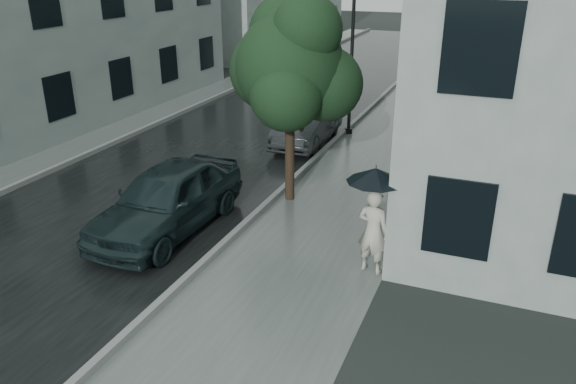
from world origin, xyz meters
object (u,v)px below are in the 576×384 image
at_px(street_tree, 291,65).
at_px(lamp_post, 348,46).
at_px(pedestrian, 373,231).
at_px(car_near, 167,199).
at_px(car_far, 307,124).

relative_size(street_tree, lamp_post, 0.96).
bearing_deg(street_tree, pedestrian, -45.21).
xyz_separation_m(pedestrian, car_near, (-4.88, 0.09, -0.11)).
height_order(pedestrian, lamp_post, lamp_post).
xyz_separation_m(street_tree, car_far, (-1.24, 4.66, -2.86)).
xyz_separation_m(street_tree, car_near, (-1.96, -2.85, -2.74)).
bearing_deg(car_near, street_tree, 56.90).
relative_size(pedestrian, street_tree, 0.34).
bearing_deg(car_far, car_near, -96.90).
bearing_deg(lamp_post, car_near, -89.58).
bearing_deg(lamp_post, street_tree, -76.36).
height_order(street_tree, lamp_post, lamp_post).
height_order(pedestrian, street_tree, street_tree).
distance_m(pedestrian, car_far, 8.67).
bearing_deg(street_tree, car_near, -124.47).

